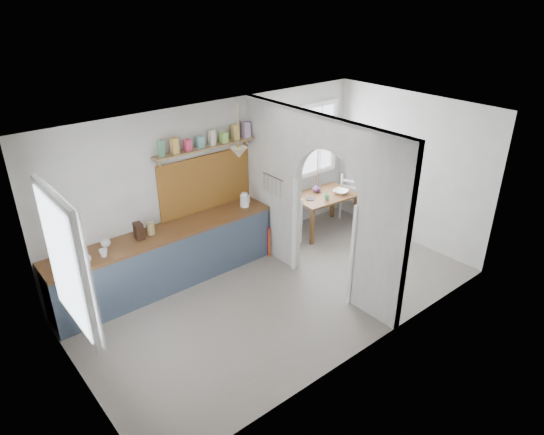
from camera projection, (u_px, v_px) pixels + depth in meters
floor at (280, 294)px, 7.24m from camera, size 5.80×3.20×0.01m
ceiling at (281, 123)px, 6.10m from camera, size 5.80×3.20×0.01m
walls at (281, 215)px, 6.67m from camera, size 5.81×3.21×2.60m
partition at (315, 192)px, 7.04m from camera, size 0.12×3.20×2.60m
kitchen_window at (64, 263)px, 4.87m from camera, size 0.10×1.16×1.50m
nook_window at (301, 143)px, 8.65m from camera, size 1.76×0.10×1.30m
counter at (166, 257)px, 7.31m from camera, size 3.50×0.60×0.90m
sink at (75, 262)px, 6.36m from camera, size 0.40×0.40×0.02m
backsplash at (206, 183)px, 7.62m from camera, size 1.65×0.03×0.90m
shelf at (206, 144)px, 7.27m from camera, size 1.75×0.20×0.21m
pendant_lamp at (239, 153)px, 7.30m from camera, size 0.26×0.26×0.16m
utensil_rail at (273, 177)px, 7.57m from camera, size 0.02×0.50×0.02m
dining_table at (323, 212)px, 8.96m from camera, size 1.21×0.86×0.71m
chair_left at (287, 220)px, 8.50m from camera, size 0.41×0.41×0.85m
chair_right at (354, 195)px, 9.41m from camera, size 0.56×0.56×0.93m
kettle at (245, 200)px, 7.85m from camera, size 0.23×0.20×0.24m
mug_a at (104, 253)px, 6.43m from camera, size 0.14×0.14×0.10m
mug_b at (106, 243)px, 6.68m from camera, size 0.17×0.17×0.10m
knife_block at (139, 231)px, 6.85m from camera, size 0.12×0.16×0.24m
jar at (151, 228)px, 6.99m from camera, size 0.13×0.13×0.18m
towel_magenta at (268, 241)px, 8.13m from camera, size 0.02×0.03×0.53m
towel_orange at (269, 243)px, 8.12m from camera, size 0.02×0.03×0.52m
bowl at (341, 192)px, 8.84m from camera, size 0.34×0.34×0.07m
table_cup at (327, 197)px, 8.58m from camera, size 0.12×0.12×0.10m
plate at (310, 199)px, 8.61m from camera, size 0.20×0.20×0.01m
vase at (317, 188)px, 8.88m from camera, size 0.20×0.20×0.16m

